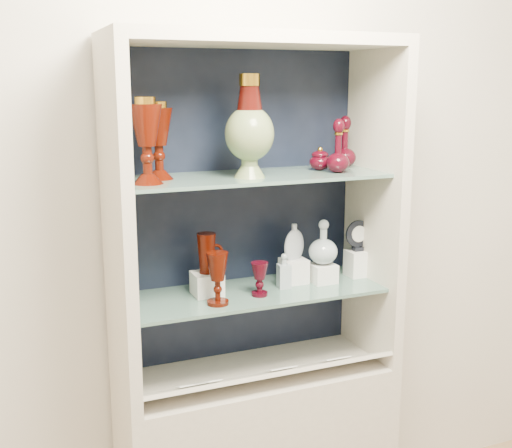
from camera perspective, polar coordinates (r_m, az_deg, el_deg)
name	(u,v)px	position (r m, az deg, el deg)	size (l,w,h in m)	color
wall_back	(234,187)	(2.42, -1.99, 3.35)	(3.50, 0.02, 2.80)	beige
cabinet_back_panel	(237,207)	(2.40, -1.72, 1.48)	(0.98, 0.02, 1.15)	black
cabinet_side_left	(118,229)	(2.10, -12.21, -0.40)	(0.04, 0.40, 1.15)	beige
cabinet_side_right	(374,207)	(2.45, 10.44, 1.49)	(0.04, 0.40, 1.15)	beige
cabinet_top_cap	(256,40)	(2.19, 0.00, 16.07)	(1.00, 0.40, 0.04)	beige
shelf_lower	(254,292)	(2.32, -0.19, -6.09)	(0.92, 0.34, 0.01)	slate
shelf_upper	(254,177)	(2.22, -0.20, 4.23)	(0.92, 0.34, 0.01)	slate
label_ledge	(268,375)	(2.31, 1.07, -13.26)	(0.92, 0.18, 0.01)	beige
label_card_0	(335,359)	(2.41, 7.02, -11.80)	(0.10, 0.07, 0.00)	white
label_card_1	(281,369)	(2.32, 2.23, -12.72)	(0.10, 0.07, 0.00)	white
label_card_2	(192,385)	(2.22, -5.74, -14.03)	(0.10, 0.07, 0.00)	white
label_card_3	(205,382)	(2.23, -4.51, -13.85)	(0.10, 0.07, 0.00)	white
pedestal_lamp_left	(147,141)	(2.04, -9.70, 7.29)	(0.10, 0.10, 0.27)	#440F04
pedestal_lamp_right	(159,141)	(2.13, -8.65, 7.33)	(0.10, 0.10, 0.25)	#440F04
enamel_urn	(250,126)	(2.15, -0.58, 8.68)	(0.17, 0.17, 0.34)	#07410F
ruby_decanter_a	(338,143)	(2.29, 7.32, 7.19)	(0.08, 0.08, 0.21)	#400611
ruby_decanter_b	(345,140)	(2.43, 7.91, 7.38)	(0.09, 0.09, 0.20)	#400611
lidded_bowl	(320,158)	(2.35, 5.70, 5.84)	(0.08, 0.08, 0.09)	#400611
cobalt_goblet	(128,279)	(2.23, -11.33, -4.79)	(0.07, 0.07, 0.16)	#021338
ruby_goblet_tall	(218,279)	(2.16, -3.44, -4.87)	(0.07, 0.07, 0.18)	#440F04
ruby_goblet_small	(260,279)	(2.25, 0.32, -4.93)	(0.06, 0.06, 0.12)	#400611
riser_ruby_pitcher	(207,284)	(2.27, -4.38, -5.31)	(0.10, 0.10, 0.08)	silver
ruby_pitcher	(207,253)	(2.24, -4.42, -2.61)	(0.11, 0.07, 0.14)	#440F04
clear_square_bottle	(284,271)	(2.33, 2.50, -4.17)	(0.04, 0.04, 0.13)	#95A5AC
riser_flat_flask	(294,271)	(2.41, 3.38, -4.17)	(0.09, 0.09, 0.09)	silver
flat_flask	(294,241)	(2.38, 3.41, -1.52)	(0.10, 0.04, 0.14)	#A9B4BE
riser_clear_round_decanter	(323,273)	(2.42, 5.94, -4.36)	(0.09, 0.09, 0.07)	silver
clear_round_decanter	(323,243)	(2.39, 6.00, -1.70)	(0.11, 0.11, 0.16)	#95A5AC
riser_cameo_medallion	(357,263)	(2.51, 8.99, -3.46)	(0.08, 0.08, 0.10)	silver
cameo_medallion	(358,235)	(2.48, 9.08, -0.98)	(0.10, 0.04, 0.12)	black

